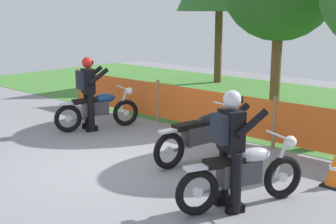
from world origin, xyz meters
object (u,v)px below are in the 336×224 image
object	(u,v)px
motorcycle_lead	(243,174)
motorcycle_third	(201,135)
motorcycle_trailing	(98,109)
traffic_cone	(334,171)
rider_trailing	(88,89)
rider_lead	(230,144)

from	to	relation	value
motorcycle_lead	motorcycle_third	size ratio (longest dim) A/B	0.93
motorcycle_trailing	traffic_cone	size ratio (longest dim) A/B	3.62
motorcycle_trailing	motorcycle_third	size ratio (longest dim) A/B	0.92
rider_trailing	motorcycle_third	bearing A→B (deg)	-68.27
motorcycle_third	traffic_cone	size ratio (longest dim) A/B	3.93
motorcycle_third	rider_trailing	size ratio (longest dim) A/B	1.23
motorcycle_lead	motorcycle_third	world-z (taller)	motorcycle_third
motorcycle_lead	traffic_cone	distance (m)	1.74
rider_lead	motorcycle_trailing	bearing A→B (deg)	95.27
motorcycle_lead	rider_lead	distance (m)	0.53
rider_lead	traffic_cone	size ratio (longest dim) A/B	3.19
rider_lead	traffic_cone	bearing A→B (deg)	1.26
motorcycle_lead	traffic_cone	bearing A→B (deg)	1.35
motorcycle_third	rider_trailing	xyz separation A→B (m)	(-3.29, -0.00, 0.47)
motorcycle_trailing	traffic_cone	world-z (taller)	motorcycle_trailing
motorcycle_trailing	rider_lead	xyz separation A→B (m)	(4.80, -1.58, 0.49)
motorcycle_third	motorcycle_lead	bearing A→B (deg)	-114.39
motorcycle_third	motorcycle_trailing	bearing A→B (deg)	96.89
motorcycle_lead	motorcycle_third	bearing A→B (deg)	78.61
motorcycle_lead	rider_trailing	xyz separation A→B (m)	(-4.97, 1.17, 0.48)
motorcycle_third	rider_trailing	bearing A→B (deg)	100.54
motorcycle_trailing	motorcycle_third	xyz separation A→B (m)	(3.21, -0.20, 0.02)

